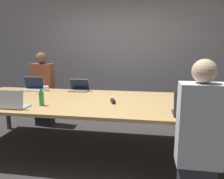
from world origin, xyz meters
TOP-DOWN VIEW (x-y plane):
  - ground_plane at (0.00, 0.00)m, footprint 24.00×24.00m
  - curtain_wall at (0.00, 2.05)m, footprint 12.00×0.06m
  - conference_table at (0.00, 0.00)m, footprint 4.12×1.53m
  - laptop_near_left at (-0.95, -0.58)m, footprint 0.33×0.23m
  - bottle_near_left at (-0.66, -0.39)m, footprint 0.07×0.07m
  - laptop_far_midleft at (-0.47, 0.63)m, footprint 0.34×0.22m
  - laptop_near_right at (1.19, -0.55)m, footprint 0.35×0.27m
  - person_near_right at (1.21, -1.01)m, footprint 0.40×0.24m
  - cup_near_right at (1.47, -0.48)m, footprint 0.09×0.09m
  - laptop_far_left at (-1.32, 0.58)m, footprint 0.36×0.23m
  - person_far_left at (-1.31, 0.94)m, footprint 0.40×0.24m
  - cup_far_left at (-1.05, 0.53)m, footprint 0.09×0.09m
  - stapler at (0.25, -0.10)m, footprint 0.10×0.16m

SIDE VIEW (x-z plane):
  - ground_plane at x=0.00m, z-range 0.00..0.00m
  - person_near_right at x=1.21m, z-range -0.02..1.42m
  - person_far_left at x=-1.31m, z-range -0.02..1.42m
  - conference_table at x=0.00m, z-range 0.34..1.12m
  - stapler at x=0.25m, z-range 0.77..0.82m
  - cup_far_left at x=-1.05m, z-range 0.77..0.87m
  - cup_near_right at x=1.47m, z-range 0.77..0.87m
  - laptop_far_midleft at x=-0.47m, z-range 0.73..0.94m
  - laptop_far_left at x=-1.32m, z-range 0.73..0.96m
  - laptop_near_left at x=-0.95m, z-range 0.73..0.96m
  - laptop_near_right at x=1.19m, z-range 0.72..0.99m
  - bottle_near_left at x=-0.66m, z-range 0.76..0.99m
  - curtain_wall at x=0.00m, z-range 0.00..2.80m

